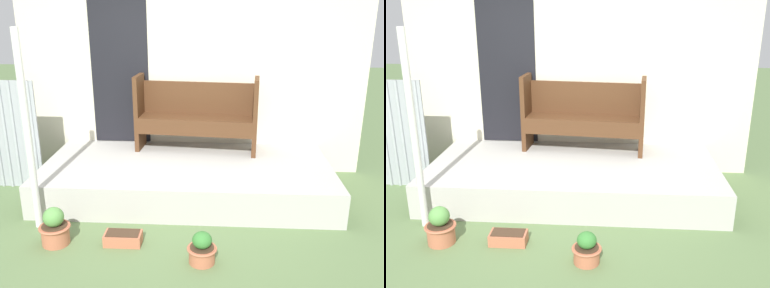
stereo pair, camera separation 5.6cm
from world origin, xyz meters
The scene contains 8 objects.
ground_plane centered at (0.00, 0.00, 0.00)m, with size 24.00×24.00×0.00m, color #5B7547.
porch_slab centered at (0.18, 0.85, 0.21)m, with size 3.63×1.70×0.41m.
house_wall centered at (0.14, 1.73, 1.31)m, with size 4.83×0.08×2.60m.
support_post centered at (-1.40, -0.11, 1.08)m, with size 0.08×0.08×2.15m.
bench centered at (0.28, 1.39, 0.95)m, with size 1.67×0.54×1.02m.
flower_pot_left centered at (-1.08, -0.45, 0.18)m, with size 0.32×0.32×0.41m.
flower_pot_middle centered at (0.44, -0.69, 0.14)m, with size 0.29×0.29×0.32m.
planter_box_rect centered at (-0.38, -0.41, 0.06)m, with size 0.38×0.20×0.13m.
Camera 1 is at (0.57, -4.22, 2.40)m, focal length 40.00 mm.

